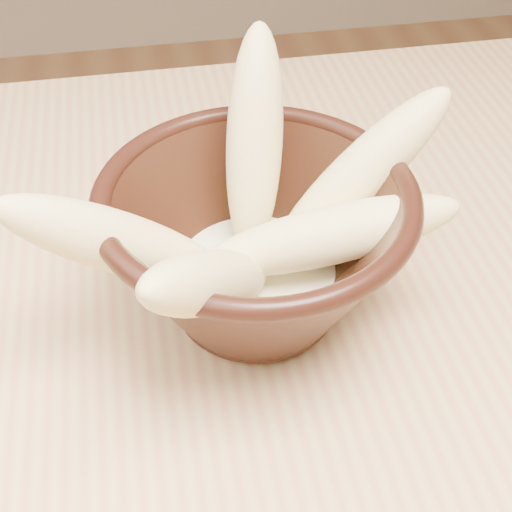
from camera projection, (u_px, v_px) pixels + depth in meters
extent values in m
cube|color=tan|center=(426.00, 360.00, 0.48)|extent=(1.20, 0.80, 0.04)
cylinder|color=black|center=(256.00, 306.00, 0.48)|extent=(0.09, 0.09, 0.01)
cylinder|color=black|center=(256.00, 286.00, 0.47)|extent=(0.08, 0.08, 0.01)
torus|color=black|center=(256.00, 197.00, 0.42)|extent=(0.20, 0.20, 0.01)
cylinder|color=beige|center=(256.00, 275.00, 0.46)|extent=(0.11, 0.11, 0.02)
ellipsoid|color=#F5E390|center=(254.00, 142.00, 0.45)|extent=(0.06, 0.10, 0.15)
ellipsoid|color=#F5E390|center=(121.00, 243.00, 0.41)|extent=(0.15, 0.07, 0.12)
ellipsoid|color=#F5E390|center=(359.00, 176.00, 0.45)|extent=(0.14, 0.06, 0.13)
ellipsoid|color=#F5E390|center=(328.00, 236.00, 0.43)|extent=(0.17, 0.05, 0.07)
ellipsoid|color=#F5E390|center=(211.00, 282.00, 0.39)|extent=(0.11, 0.13, 0.12)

